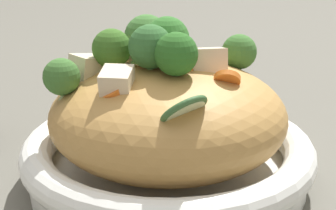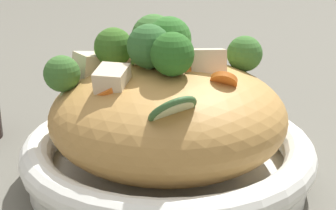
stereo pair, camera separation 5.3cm
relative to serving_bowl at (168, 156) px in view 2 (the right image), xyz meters
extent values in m
plane|color=#5A574D|center=(0.00, 0.00, -0.03)|extent=(3.00, 3.00, 0.00)
cylinder|color=white|center=(0.00, 0.00, -0.02)|extent=(0.29, 0.29, 0.02)
torus|color=white|center=(0.00, 0.00, 0.01)|extent=(0.31, 0.31, 0.03)
ellipsoid|color=#B48444|center=(0.00, 0.00, 0.05)|extent=(0.25, 0.25, 0.11)
torus|color=#B97E3C|center=(-0.03, 0.02, 0.10)|extent=(0.07, 0.08, 0.03)
torus|color=#AA7D48|center=(0.03, 0.00, 0.08)|extent=(0.06, 0.06, 0.03)
cone|color=#9FB574|center=(-0.10, -0.02, 0.07)|extent=(0.02, 0.02, 0.02)
sphere|color=#3A682C|center=(-0.10, -0.02, 0.10)|extent=(0.05, 0.05, 0.04)
cone|color=#9ABE74|center=(-0.02, 0.08, 0.09)|extent=(0.03, 0.03, 0.01)
sphere|color=#3C6E30|center=(-0.02, 0.08, 0.11)|extent=(0.06, 0.06, 0.05)
cone|color=#A3BC6E|center=(0.08, 0.04, 0.08)|extent=(0.02, 0.02, 0.02)
sphere|color=#3B6C2D|center=(0.08, 0.04, 0.10)|extent=(0.05, 0.05, 0.04)
cone|color=#A5C36E|center=(-0.02, -0.01, 0.10)|extent=(0.02, 0.02, 0.02)
sphere|color=#30602D|center=(-0.02, -0.01, 0.12)|extent=(0.05, 0.05, 0.04)
cone|color=#A4B77B|center=(0.01, -0.03, 0.10)|extent=(0.02, 0.02, 0.01)
sphere|color=#285E20|center=(0.01, -0.03, 0.12)|extent=(0.06, 0.06, 0.04)
cone|color=#A0BF75|center=(0.00, 0.02, 0.10)|extent=(0.03, 0.02, 0.02)
sphere|color=#2F6A28|center=(0.00, 0.02, 0.12)|extent=(0.05, 0.05, 0.05)
cone|color=#9AC175|center=(-0.06, 0.01, 0.09)|extent=(0.02, 0.02, 0.02)
sphere|color=#366221|center=(-0.06, 0.01, 0.12)|extent=(0.05, 0.05, 0.04)
cylinder|color=orange|center=(0.01, -0.02, 0.10)|extent=(0.04, 0.03, 0.02)
cylinder|color=orange|center=(-0.05, -0.05, 0.09)|extent=(0.04, 0.04, 0.02)
cylinder|color=orange|center=(0.05, -0.04, 0.10)|extent=(0.03, 0.03, 0.02)
cylinder|color=orange|center=(-0.03, 0.03, 0.10)|extent=(0.03, 0.04, 0.03)
cylinder|color=orange|center=(-0.08, 0.02, 0.09)|extent=(0.04, 0.04, 0.02)
cylinder|color=beige|center=(0.01, -0.09, 0.09)|extent=(0.05, 0.05, 0.03)
torus|color=#345D2F|center=(0.01, -0.09, 0.09)|extent=(0.06, 0.06, 0.04)
cylinder|color=beige|center=(-0.02, 0.00, 0.10)|extent=(0.03, 0.03, 0.02)
torus|color=#38652C|center=(-0.02, 0.00, 0.10)|extent=(0.04, 0.04, 0.02)
cylinder|color=beige|center=(-0.07, 0.03, 0.09)|extent=(0.04, 0.05, 0.03)
torus|color=#37612E|center=(-0.07, 0.03, 0.09)|extent=(0.05, 0.06, 0.03)
cube|color=beige|center=(-0.05, -0.05, 0.10)|extent=(0.03, 0.04, 0.03)
cube|color=beige|center=(-0.03, 0.03, 0.10)|extent=(0.04, 0.04, 0.03)
cube|color=beige|center=(0.04, 0.00, 0.11)|extent=(0.04, 0.04, 0.03)
cube|color=beige|center=(-0.08, 0.02, 0.09)|extent=(0.05, 0.05, 0.03)
camera|label=1|loc=(-0.03, -0.50, 0.24)|focal=54.79mm
camera|label=2|loc=(0.03, -0.50, 0.24)|focal=54.79mm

